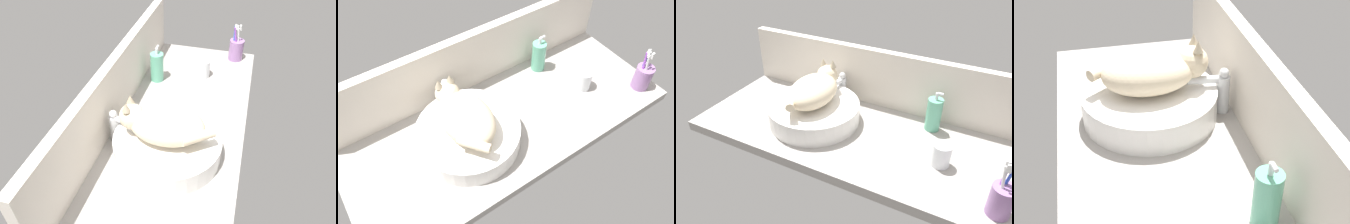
# 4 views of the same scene
# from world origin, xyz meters

# --- Properties ---
(ground_plane) EXTENTS (1.25, 0.52, 0.04)m
(ground_plane) POSITION_xyz_m (0.00, 0.00, -0.02)
(ground_plane) COLOR #9E9993
(backsplash_panel) EXTENTS (1.25, 0.04, 0.25)m
(backsplash_panel) POSITION_xyz_m (0.00, 0.24, 0.13)
(backsplash_panel) COLOR silver
(backsplash_panel) RESTS_ON ground_plane
(sink_basin) EXTENTS (0.37, 0.37, 0.08)m
(sink_basin) POSITION_xyz_m (-0.17, -0.01, 0.04)
(sink_basin) COLOR white
(sink_basin) RESTS_ON ground_plane
(cat) EXTENTS (0.18, 0.32, 0.14)m
(cat) POSITION_xyz_m (-0.17, 0.01, 0.14)
(cat) COLOR beige
(cat) RESTS_ON sink_basin
(faucet) EXTENTS (0.04, 0.12, 0.14)m
(faucet) POSITION_xyz_m (-0.15, 0.18, 0.07)
(faucet) COLOR silver
(faucet) RESTS_ON ground_plane
(soap_dispenser) EXTENTS (0.06, 0.06, 0.17)m
(soap_dispenser) POSITION_xyz_m (0.27, 0.16, 0.07)
(soap_dispenser) COLOR #60B793
(soap_dispenser) RESTS_ON ground_plane
(toothbrush_cup) EXTENTS (0.07, 0.07, 0.19)m
(toothbrush_cup) POSITION_xyz_m (0.55, -0.17, 0.06)
(toothbrush_cup) COLOR #996BA8
(toothbrush_cup) RESTS_ON ground_plane
(water_glass) EXTENTS (0.07, 0.07, 0.08)m
(water_glass) POSITION_xyz_m (0.36, -0.04, 0.04)
(water_glass) COLOR white
(water_glass) RESTS_ON ground_plane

